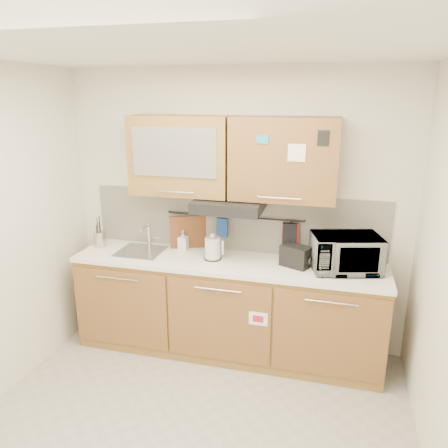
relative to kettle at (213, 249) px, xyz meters
The scene contains 19 objects.
floor 1.57m from the kettle, 83.61° to the right, with size 3.20×3.20×0.00m, color #9E9993.
ceiling 1.98m from the kettle, 83.61° to the right, with size 3.20×3.20×0.00m, color white.
wall_back 0.44m from the kettle, 66.59° to the left, with size 3.20×3.20×0.00m, color silver.
base_cabinet 0.63m from the kettle, ahead, with size 2.80×0.64×0.88m.
countertop 0.18m from the kettle, ahead, with size 2.82×0.62×0.04m, color white.
backsplash 0.37m from the kettle, 65.75° to the left, with size 2.80×0.02×0.56m, color silver.
upper_cabinets 0.83m from the kettle, 45.59° to the left, with size 1.82×0.37×0.70m.
range_hood 0.43m from the kettle, 23.60° to the left, with size 0.60×0.46×0.10m, color black.
sink 0.72m from the kettle, behind, with size 0.42×0.40×0.26m.
utensil_rail 0.38m from the kettle, 62.68° to the left, with size 0.02×0.02×1.30m, color black.
utensil_crock 1.17m from the kettle, behind, with size 0.15×0.15×0.31m.
kettle is the anchor object (origin of this frame).
toaster 0.74m from the kettle, ahead, with size 0.28×0.24×0.19m.
microwave 1.16m from the kettle, ahead, with size 0.56×0.38×0.31m, color #999999.
soap_bottle 0.39m from the kettle, 153.39° to the left, with size 0.09×0.09×0.19m, color #999999.
cutting_board 0.39m from the kettle, 140.76° to the left, with size 0.39×0.03×0.48m, color brown.
oven_mitt 0.28m from the kettle, 84.57° to the left, with size 0.11×0.03×0.18m, color #214698.
dark_pouch 0.71m from the kettle, 20.25° to the left, with size 0.13×0.04×0.20m, color black.
pot_holder 0.72m from the kettle, 20.12° to the left, with size 0.15×0.02×0.18m, color #AE1718.
Camera 1 is at (0.90, -2.37, 2.35)m, focal length 35.00 mm.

